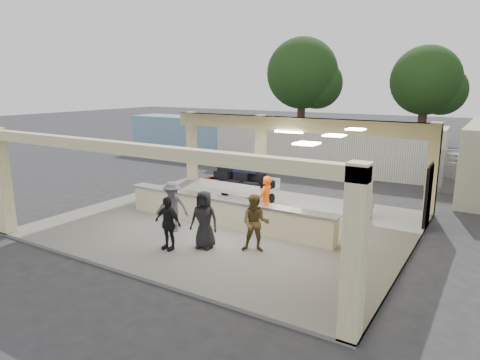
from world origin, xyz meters
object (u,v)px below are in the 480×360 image
Objects in this scene: drum_fan at (362,203)px; passenger_c at (172,206)px; baggage_counter at (224,212)px; luggage_cart at (239,182)px; passenger_a at (255,223)px; passenger_d at (204,220)px; baggage_handler at (266,201)px; container_white at (324,147)px; container_blue at (198,136)px; car_white_a at (473,167)px; passenger_b at (168,223)px.

drum_fan is 0.60× the size of passenger_c.
luggage_cart is at bearing 111.64° from baggage_counter.
baggage_counter is 1.83m from passenger_c.
passenger_a is at bearing -24.32° from passenger_c.
drum_fan is 6.32m from passenger_d.
baggage_counter is 4.73× the size of baggage_handler.
passenger_a is 13.27m from container_white.
passenger_a reaches higher than baggage_counter.
passenger_d is 17.70m from container_blue.
container_blue is at bearing 174.06° from container_white.
baggage_counter is 2.88m from luggage_cart.
passenger_d reaches higher than car_white_a.
container_white is 9.38m from container_blue.
baggage_counter is at bearing 122.54° from passenger_a.
passenger_a reaches higher than luggage_cart.
container_blue is (-10.83, 14.00, 0.36)m from passenger_d.
luggage_cart is 1.64× the size of passenger_a.
container_white reaches higher than passenger_a.
baggage_handler is 1.08× the size of passenger_b.
car_white_a is at bearing 66.49° from passenger_b.
luggage_cart is at bearing -94.32° from container_white.
passenger_a is at bearing 28.87° from passenger_b.
passenger_b is at bearing -55.81° from container_blue.
baggage_counter is 0.64× the size of container_white.
container_blue is at bearing 110.20° from passenger_a.
luggage_cart is at bearing -140.76° from drum_fan.
baggage_counter is at bearing -88.73° from container_white.
passenger_c reaches higher than passenger_b.
passenger_d reaches higher than passenger_b.
container_white is at bearing 94.10° from baggage_counter.
passenger_a is at bearing -80.23° from container_white.
luggage_cart is at bearing 105.01° from passenger_a.
container_white reaches higher than car_white_a.
drum_fan is 0.08× the size of container_white.
baggage_handler is (2.21, -1.81, -0.05)m from luggage_cart.
car_white_a is at bearing 52.16° from luggage_cart.
container_blue is at bearing 134.19° from luggage_cart.
passenger_c is at bearing 172.19° from car_white_a.
drum_fan is 9.82m from car_white_a.
luggage_cart is at bearing -128.31° from baggage_handler.
baggage_handler is at bearing 66.93° from passenger_d.
baggage_counter is 1.60× the size of car_white_a.
car_white_a is at bearing 155.93° from baggage_handler.
baggage_counter is 2.93× the size of luggage_cart.
car_white_a reaches higher than drum_fan.
container_white is 1.24× the size of container_blue.
container_white reaches higher than passenger_c.
car_white_a is at bearing 49.59° from passenger_a.
passenger_c is (-1.15, -1.37, 0.36)m from baggage_counter.
drum_fan is at bearing -31.47° from container_blue.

